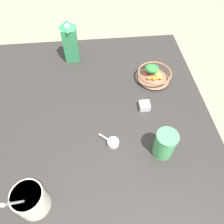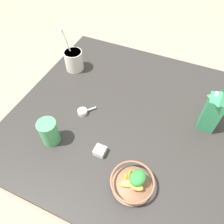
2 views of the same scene
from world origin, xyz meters
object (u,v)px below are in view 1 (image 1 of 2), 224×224
(yogurt_tub, at_px, (31,200))
(drinking_cup, at_px, (165,144))
(milk_carton, at_px, (70,41))
(spice_jar, at_px, (144,106))
(fruit_bowl, at_px, (154,75))

(yogurt_tub, xyz_separation_m, drinking_cup, (0.52, 0.17, -0.00))
(drinking_cup, bearing_deg, yogurt_tub, -161.89)
(milk_carton, bearing_deg, spice_jar, -49.82)
(fruit_bowl, bearing_deg, drinking_cup, -97.37)
(fruit_bowl, height_order, spice_jar, fruit_bowl)
(fruit_bowl, xyz_separation_m, spice_jar, (-0.09, -0.19, -0.02))
(spice_jar, bearing_deg, yogurt_tub, -139.56)
(spice_jar, bearing_deg, drinking_cup, -82.91)
(yogurt_tub, height_order, spice_jar, yogurt_tub)
(milk_carton, relative_size, spice_jar, 4.82)
(fruit_bowl, distance_m, spice_jar, 0.21)
(milk_carton, xyz_separation_m, spice_jar, (0.36, -0.42, -0.11))
(drinking_cup, bearing_deg, milk_carton, 120.08)
(drinking_cup, bearing_deg, fruit_bowl, 82.63)
(yogurt_tub, xyz_separation_m, spice_jar, (0.49, 0.42, -0.05))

